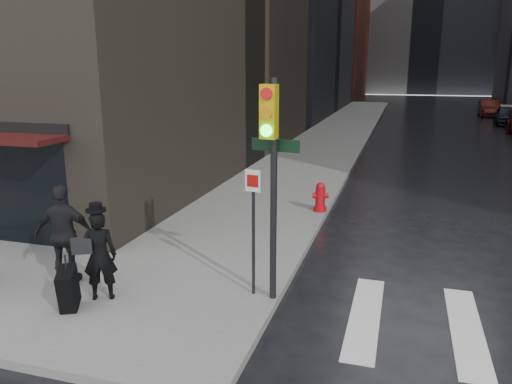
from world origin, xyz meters
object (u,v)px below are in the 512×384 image
at_px(fire_hydrant, 320,198).
at_px(parked_car_4, 507,115).
at_px(parked_car_5, 489,108).
at_px(traffic_light, 270,162).
at_px(man_overcoat, 93,261).
at_px(man_greycoat, 65,235).

height_order(fire_hydrant, parked_car_4, parked_car_4).
bearing_deg(parked_car_5, traffic_light, -100.76).
relative_size(man_overcoat, fire_hydrant, 2.14).
bearing_deg(man_greycoat, traffic_light, 172.45).
distance_m(man_overcoat, man_greycoat, 1.08).
relative_size(man_greycoat, parked_car_4, 0.48).
bearing_deg(fire_hydrant, parked_car_5, 74.83).
height_order(man_overcoat, man_greycoat, man_greycoat).
relative_size(man_overcoat, traffic_light, 0.47).
xyz_separation_m(man_greycoat, fire_hydrant, (3.75, 6.09, -0.58)).
bearing_deg(man_overcoat, parked_car_5, -131.42).
relative_size(man_overcoat, man_greycoat, 0.93).
bearing_deg(man_overcoat, traffic_light, 172.56).
bearing_deg(parked_car_4, fire_hydrant, -103.93).
height_order(parked_car_4, parked_car_5, parked_car_5).
height_order(traffic_light, fire_hydrant, traffic_light).
distance_m(fire_hydrant, parked_car_5, 33.85).
distance_m(man_overcoat, traffic_light, 3.46).
distance_m(man_greycoat, parked_car_4, 34.90).
bearing_deg(traffic_light, man_overcoat, -153.00).
xyz_separation_m(man_greycoat, traffic_light, (3.80, 0.39, 1.50)).
bearing_deg(man_greycoat, parked_car_4, -125.04).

